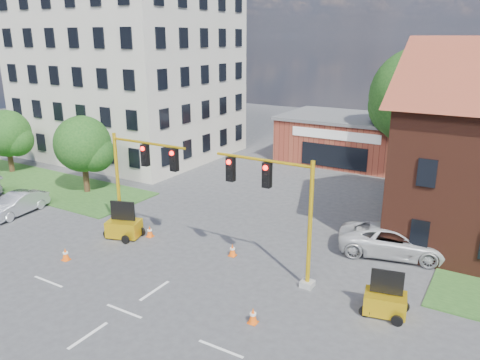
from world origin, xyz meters
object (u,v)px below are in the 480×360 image
(trailer_west, at_px, (124,227))
(signal_mast_east, at_px, (278,203))
(trailer_east, at_px, (385,301))
(pickup_white, at_px, (395,240))
(signal_mast_west, at_px, (138,176))

(trailer_west, bearing_deg, signal_mast_east, -17.94)
(signal_mast_east, distance_m, trailer_east, 6.33)
(trailer_east, bearing_deg, trailer_west, 167.48)
(trailer_west, distance_m, trailer_east, 15.32)
(pickup_white, bearing_deg, signal_mast_east, 128.92)
(signal_mast_east, bearing_deg, signal_mast_west, 180.00)
(signal_mast_west, distance_m, trailer_east, 14.48)
(signal_mast_west, distance_m, signal_mast_east, 8.71)
(trailer_west, bearing_deg, trailer_east, -19.93)
(signal_mast_east, distance_m, pickup_white, 7.76)
(trailer_east, xyz_separation_m, pickup_white, (-1.06, 6.08, 0.21))
(signal_mast_west, relative_size, signal_mast_east, 1.00)
(signal_mast_east, xyz_separation_m, trailer_east, (5.38, -0.43, -3.30))
(signal_mast_west, relative_size, pickup_white, 1.05)
(trailer_west, bearing_deg, signal_mast_west, -10.39)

